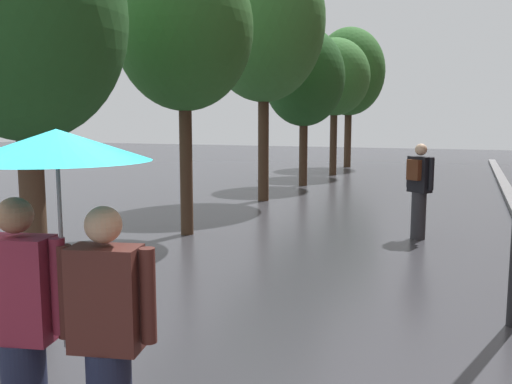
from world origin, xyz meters
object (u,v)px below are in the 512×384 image
object	(u,v)px
couple_under_umbrella	(61,256)
pedestrian_walking_midground	(419,189)
street_tree_5	(349,72)
street_tree_4	(335,78)
street_tree_1	(184,29)
street_tree_0	(23,18)
street_tree_3	(304,78)
street_tree_2	(264,22)

from	to	relation	value
couple_under_umbrella	pedestrian_walking_midground	bearing A→B (deg)	79.88
street_tree_5	street_tree_4	bearing A→B (deg)	-86.24
street_tree_4	couple_under_umbrella	xyz separation A→B (m)	(2.73, -18.23, -2.36)
street_tree_1	couple_under_umbrella	world-z (taller)	street_tree_1
street_tree_0	street_tree_3	xyz separation A→B (m)	(0.12, 11.66, 0.11)
street_tree_3	street_tree_5	size ratio (longest dim) A/B	0.81
street_tree_3	street_tree_4	size ratio (longest dim) A/B	0.97
street_tree_1	couple_under_umbrella	xyz separation A→B (m)	(2.69, -6.42, -2.37)
street_tree_2	pedestrian_walking_midground	world-z (taller)	street_tree_2
street_tree_1	street_tree_5	world-z (taller)	street_tree_5
street_tree_3	street_tree_0	bearing A→B (deg)	-90.61
street_tree_0	street_tree_4	distance (m)	15.33
street_tree_2	street_tree_3	bearing A→B (deg)	89.62
street_tree_0	street_tree_2	bearing A→B (deg)	89.29
street_tree_3	pedestrian_walking_midground	xyz separation A→B (m)	(4.20, -6.99, -2.54)
street_tree_3	street_tree_1	bearing A→B (deg)	-88.90
street_tree_2	street_tree_1	bearing A→B (deg)	-87.72
street_tree_2	street_tree_5	distance (m)	11.14
couple_under_umbrella	street_tree_0	bearing A→B (deg)	135.69
couple_under_umbrella	pedestrian_walking_midground	xyz separation A→B (m)	(1.35, 7.57, -0.44)
street_tree_1	street_tree_2	world-z (taller)	street_tree_2
street_tree_3	pedestrian_walking_midground	size ratio (longest dim) A/B	2.94
pedestrian_walking_midground	couple_under_umbrella	bearing A→B (deg)	-100.12
street_tree_0	street_tree_5	bearing A→B (deg)	90.04
street_tree_2	street_tree_4	world-z (taller)	street_tree_2
street_tree_3	street_tree_5	bearing A→B (deg)	91.04
street_tree_1	street_tree_5	distance (m)	15.67
street_tree_0	street_tree_1	bearing A→B (deg)	85.45
couple_under_umbrella	street_tree_4	bearing A→B (deg)	98.52
street_tree_5	street_tree_2	bearing A→B (deg)	-89.42
street_tree_0	couple_under_umbrella	world-z (taller)	street_tree_0
street_tree_2	pedestrian_walking_midground	xyz separation A→B (m)	(4.22, -3.38, -3.68)
street_tree_4	pedestrian_walking_midground	size ratio (longest dim) A/B	3.04
street_tree_3	couple_under_umbrella	xyz separation A→B (m)	(2.85, -14.56, -2.10)
street_tree_1	street_tree_3	xyz separation A→B (m)	(-0.16, 8.14, -0.27)
street_tree_1	pedestrian_walking_midground	size ratio (longest dim) A/B	3.05
street_tree_0	couple_under_umbrella	bearing A→B (deg)	-44.31
street_tree_0	street_tree_5	world-z (taller)	street_tree_5
street_tree_0	street_tree_5	distance (m)	19.20
street_tree_0	street_tree_4	xyz separation A→B (m)	(0.24, 15.33, 0.37)
street_tree_2	couple_under_umbrella	xyz separation A→B (m)	(2.87, -10.95, -3.24)
street_tree_3	couple_under_umbrella	bearing A→B (deg)	-78.93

